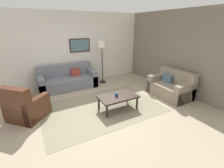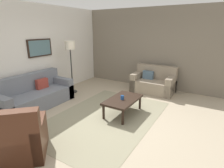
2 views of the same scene
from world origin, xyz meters
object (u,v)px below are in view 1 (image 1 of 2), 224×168
object	(u,v)px
couch_main	(68,80)
couch_loveseat	(171,87)
framed_artwork	(80,45)
armchair_leather	(25,108)
cup	(117,95)
coffee_table	(118,97)
lamp_standing	(102,49)

from	to	relation	value
couch_main	couch_loveseat	bearing A→B (deg)	-40.16
couch_main	framed_artwork	size ratio (longest dim) A/B	2.53
armchair_leather	cup	bearing A→B (deg)	-17.14
coffee_table	lamp_standing	size ratio (longest dim) A/B	0.64
couch_main	cup	xyz separation A→B (m)	(0.80, -2.38, 0.16)
couch_loveseat	coffee_table	world-z (taller)	couch_loveseat
armchair_leather	coffee_table	size ratio (longest dim) A/B	1.03
couch_main	couch_loveseat	world-z (taller)	same
couch_main	cup	size ratio (longest dim) A/B	21.00
couch_main	coffee_table	size ratio (longest dim) A/B	1.90
couch_main	armchair_leather	bearing A→B (deg)	-131.57
couch_loveseat	cup	size ratio (longest dim) A/B	13.74
couch_main	framed_artwork	bearing A→B (deg)	29.96
couch_main	coffee_table	distance (m)	2.53
cup	lamp_standing	xyz separation A→B (m)	(0.64, 2.25, 0.95)
coffee_table	cup	size ratio (longest dim) A/B	11.02
cup	lamp_standing	size ratio (longest dim) A/B	0.06
couch_loveseat	armchair_leather	distance (m)	4.49
coffee_table	lamp_standing	distance (m)	2.55
coffee_table	framed_artwork	world-z (taller)	framed_artwork
armchair_leather	framed_artwork	bearing A→B (deg)	43.46
armchair_leather	lamp_standing	bearing A→B (deg)	27.87
couch_loveseat	lamp_standing	distance (m)	2.99
couch_main	armchair_leather	world-z (taller)	armchair_leather
couch_main	coffee_table	bearing A→B (deg)	-70.19
cup	framed_artwork	world-z (taller)	framed_artwork
coffee_table	framed_artwork	size ratio (longest dim) A/B	1.33
lamp_standing	framed_artwork	size ratio (longest dim) A/B	2.06
couch_loveseat	lamp_standing	size ratio (longest dim) A/B	0.80
couch_loveseat	framed_artwork	xyz separation A→B (m)	(-2.21, 2.89, 1.23)
couch_main	lamp_standing	bearing A→B (deg)	-5.05
lamp_standing	framed_artwork	xyz separation A→B (m)	(-0.72, 0.54, 0.12)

